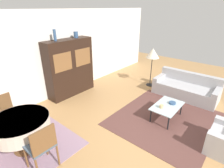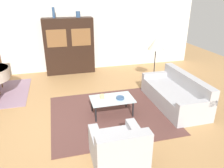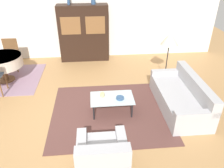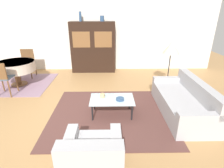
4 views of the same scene
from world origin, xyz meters
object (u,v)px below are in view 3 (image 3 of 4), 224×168
object	(u,v)px
dining_table	(1,61)
bowl	(120,98)
couch	(181,97)
dining_chair_far	(10,52)
floor_lamp	(170,40)
armchair	(102,157)
coffee_table	(112,99)
display_cabinet	(84,33)
vase_short	(93,1)
cup	(102,95)

from	to	relation	value
dining_table	bowl	bearing A→B (deg)	-30.77
couch	dining_chair_far	xyz separation A→B (m)	(-4.56, 2.51, 0.29)
dining_table	floor_lamp	size ratio (longest dim) A/B	0.80
armchair	coffee_table	size ratio (longest dim) A/B	0.86
armchair	display_cabinet	xyz separation A→B (m)	(-0.35, 4.68, 0.64)
dining_table	display_cabinet	bearing A→B (deg)	30.61
armchair	floor_lamp	size ratio (longest dim) A/B	0.58
vase_short	coffee_table	bearing A→B (deg)	-84.60
dining_table	vase_short	distance (m)	3.25
vase_short	display_cabinet	bearing A→B (deg)	-179.85
cup	bowl	distance (m)	0.41
display_cabinet	cup	xyz separation A→B (m)	(0.44, -3.07, -0.48)
dining_chair_far	floor_lamp	xyz separation A→B (m)	(4.60, -1.18, 0.64)
dining_chair_far	cup	size ratio (longest dim) A/B	9.52
couch	display_cabinet	xyz separation A→B (m)	(-2.28, 3.08, 0.65)
coffee_table	vase_short	bearing A→B (deg)	95.40
floor_lamp	couch	bearing A→B (deg)	-91.74
display_cabinet	dining_chair_far	distance (m)	2.38
display_cabinet	vase_short	distance (m)	1.08
armchair	cup	distance (m)	1.62
couch	vase_short	distance (m)	4.00
dining_table	dining_chair_far	size ratio (longest dim) A/B	1.19
display_cabinet	vase_short	world-z (taller)	vase_short
display_cabinet	cup	bearing A→B (deg)	-81.81
armchair	floor_lamp	world-z (taller)	floor_lamp
bowl	vase_short	distance (m)	3.57
floor_lamp	display_cabinet	bearing A→B (deg)	143.10
display_cabinet	cup	distance (m)	3.14
bowl	vase_short	bearing A→B (deg)	98.35
floor_lamp	vase_short	world-z (taller)	vase_short
floor_lamp	cup	distance (m)	2.42
armchair	dining_table	distance (m)	4.26
couch	dining_table	size ratio (longest dim) A/B	1.74
coffee_table	vase_short	world-z (taller)	vase_short
coffee_table	dining_chair_far	size ratio (longest dim) A/B	1.01
couch	dining_chair_far	distance (m)	5.22
coffee_table	cup	size ratio (longest dim) A/B	9.63
display_cabinet	cup	size ratio (longest dim) A/B	18.46
armchair	cup	world-z (taller)	armchair
armchair	bowl	world-z (taller)	armchair
cup	vase_short	bearing A→B (deg)	91.60
display_cabinet	floor_lamp	distance (m)	2.92
floor_lamp	dining_chair_far	bearing A→B (deg)	165.68
cup	bowl	world-z (taller)	cup
dining_table	bowl	xyz separation A→B (m)	(3.11, -1.85, -0.18)
display_cabinet	floor_lamp	xyz separation A→B (m)	(2.32, -1.74, 0.29)
couch	bowl	bearing A→B (deg)	94.67
vase_short	couch	bearing A→B (deg)	-58.00
couch	cup	xyz separation A→B (m)	(-1.84, 0.01, 0.17)
dining_chair_far	floor_lamp	world-z (taller)	floor_lamp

